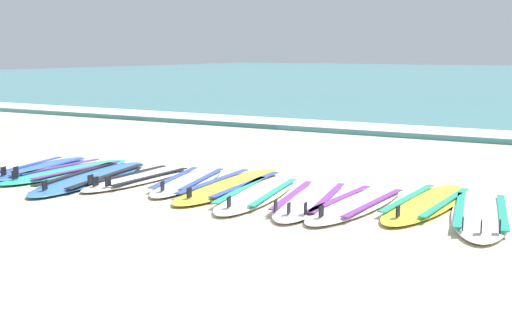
# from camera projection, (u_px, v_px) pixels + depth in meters

# --- Properties ---
(ground_plane) EXTENTS (80.00, 80.00, 0.00)m
(ground_plane) POSITION_uv_depth(u_px,v_px,m) (246.00, 196.00, 7.73)
(ground_plane) COLOR beige
(wave_foam_strip) EXTENTS (80.00, 1.27, 0.11)m
(wave_foam_strip) POSITION_uv_depth(u_px,v_px,m) (418.00, 132.00, 13.29)
(wave_foam_strip) COLOR white
(wave_foam_strip) RESTS_ON ground
(surfboard_0) EXTENTS (0.90, 2.06, 0.18)m
(surfboard_0) POSITION_uv_depth(u_px,v_px,m) (41.00, 168.00, 9.34)
(surfboard_0) COLOR #3875CC
(surfboard_0) RESTS_ON ground
(surfboard_1) EXTENTS (0.57, 2.21, 0.18)m
(surfboard_1) POSITION_uv_depth(u_px,v_px,m) (68.00, 171.00, 9.10)
(surfboard_1) COLOR #2DB793
(surfboard_1) RESTS_ON ground
(surfboard_2) EXTENTS (1.14, 2.59, 0.18)m
(surfboard_2) POSITION_uv_depth(u_px,v_px,m) (92.00, 178.00, 8.64)
(surfboard_2) COLOR #3875CC
(surfboard_2) RESTS_ON ground
(surfboard_3) EXTENTS (0.54, 2.01, 0.18)m
(surfboard_3) POSITION_uv_depth(u_px,v_px,m) (140.00, 178.00, 8.60)
(surfboard_3) COLOR white
(surfboard_3) RESTS_ON ground
(surfboard_4) EXTENTS (1.01, 2.11, 0.18)m
(surfboard_4) POSITION_uv_depth(u_px,v_px,m) (188.00, 181.00, 8.42)
(surfboard_4) COLOR white
(surfboard_4) RESTS_ON ground
(surfboard_5) EXTENTS (0.79, 2.46, 0.18)m
(surfboard_5) POSITION_uv_depth(u_px,v_px,m) (230.00, 185.00, 8.15)
(surfboard_5) COLOR yellow
(surfboard_5) RESTS_ON ground
(surfboard_6) EXTENTS (0.96, 2.28, 0.18)m
(surfboard_6) POSITION_uv_depth(u_px,v_px,m) (257.00, 194.00, 7.67)
(surfboard_6) COLOR white
(surfboard_6) RESTS_ON ground
(surfboard_7) EXTENTS (0.99, 2.26, 0.18)m
(surfboard_7) POSITION_uv_depth(u_px,v_px,m) (310.00, 199.00, 7.39)
(surfboard_7) COLOR white
(surfboard_7) RESTS_ON ground
(surfboard_8) EXTENTS (0.59, 2.16, 0.18)m
(surfboard_8) POSITION_uv_depth(u_px,v_px,m) (356.00, 204.00, 7.17)
(surfboard_8) COLOR white
(surfboard_8) RESTS_ON ground
(surfboard_9) EXTENTS (0.61, 2.25, 0.18)m
(surfboard_9) POSITION_uv_depth(u_px,v_px,m) (426.00, 203.00, 7.20)
(surfboard_9) COLOR yellow
(surfboard_9) RESTS_ON ground
(surfboard_10) EXTENTS (1.02, 2.30, 0.18)m
(surfboard_10) POSITION_uv_depth(u_px,v_px,m) (481.00, 214.00, 6.72)
(surfboard_10) COLOR white
(surfboard_10) RESTS_ON ground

